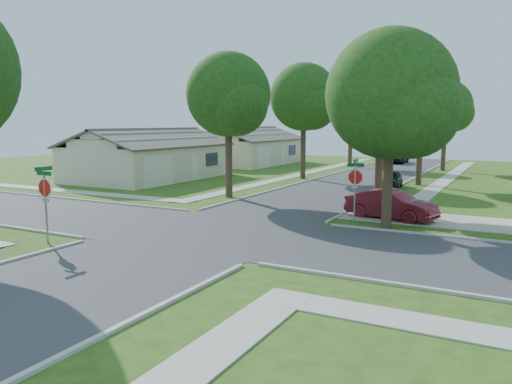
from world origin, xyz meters
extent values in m
plane|color=#224B14|center=(0.00, 0.00, 0.00)|extent=(100.00, 100.00, 0.00)
cube|color=#333335|center=(0.00, 0.00, 0.00)|extent=(7.00, 100.00, 0.02)
cube|color=#9E9B91|center=(6.10, 26.00, 0.02)|extent=(1.20, 40.00, 0.04)
cube|color=#9E9B91|center=(-6.10, 26.00, 0.02)|extent=(1.20, 40.00, 0.04)
cube|color=#9E9B91|center=(7.90, 7.10, 0.03)|extent=(8.80, 3.60, 0.05)
cube|color=gray|center=(-4.70, -4.70, 1.35)|extent=(0.06, 0.06, 2.70)
cylinder|color=white|center=(-4.70, -4.70, 2.15)|extent=(1.05, 0.02, 1.05)
cylinder|color=red|center=(-4.70, -4.70, 2.15)|extent=(0.90, 0.03, 0.90)
cube|color=red|center=(-4.70, -4.70, 1.68)|extent=(0.34, 0.03, 0.12)
cube|color=white|center=(-4.70, -4.70, 1.68)|extent=(0.30, 0.03, 0.08)
cube|color=#0C5426|center=(-4.70, -4.70, 2.72)|extent=(0.80, 0.02, 0.16)
cube|color=#0C5426|center=(-4.70, -4.70, 2.90)|extent=(0.02, 0.80, 0.16)
cube|color=gray|center=(4.70, 4.70, 1.35)|extent=(0.06, 0.06, 2.70)
cylinder|color=white|center=(4.70, 4.70, 2.15)|extent=(1.05, 0.02, 1.05)
cylinder|color=red|center=(4.70, 4.70, 2.15)|extent=(0.90, 0.03, 0.90)
cube|color=red|center=(4.70, 4.70, 1.68)|extent=(0.34, 0.03, 0.12)
cube|color=white|center=(4.70, 4.70, 1.68)|extent=(0.30, 0.03, 0.08)
cube|color=#0C5426|center=(4.70, 4.70, 2.72)|extent=(0.80, 0.02, 0.16)
cube|color=#0C5426|center=(4.70, 4.70, 2.90)|extent=(0.02, 0.80, 0.16)
cylinder|color=#38281C|center=(4.70, 9.00, 1.98)|extent=(0.44, 0.44, 3.95)
sphere|color=#1C380E|center=(4.70, 9.00, 5.88)|extent=(4.80, 4.80, 4.80)
sphere|color=#1C380E|center=(5.54, 8.52, 5.28)|extent=(3.46, 3.46, 3.46)
sphere|color=#1C380E|center=(3.98, 9.60, 5.40)|extent=(3.26, 3.26, 3.26)
cylinder|color=#38281C|center=(4.70, 21.00, 2.15)|extent=(0.44, 0.44, 4.30)
sphere|color=#1C380E|center=(4.70, 21.00, 6.51)|extent=(5.40, 5.40, 5.40)
sphere|color=#1C380E|center=(5.65, 20.46, 5.84)|extent=(3.89, 3.89, 3.89)
sphere|color=#1C380E|center=(3.89, 21.68, 5.97)|extent=(3.67, 3.67, 3.67)
cylinder|color=#38281C|center=(4.70, 34.00, 2.10)|extent=(0.44, 0.44, 4.20)
sphere|color=#1C380E|center=(4.70, 34.00, 6.22)|extent=(5.00, 5.00, 5.00)
sphere|color=#1C380E|center=(5.58, 33.50, 5.60)|extent=(3.60, 3.60, 3.60)
sphere|color=#1C380E|center=(3.95, 34.62, 5.72)|extent=(3.40, 3.40, 3.40)
cylinder|color=#38281C|center=(-4.70, 9.00, 2.12)|extent=(0.44, 0.44, 4.25)
sphere|color=#1C380E|center=(-4.70, 9.00, 6.37)|extent=(5.20, 5.20, 5.20)
sphere|color=#1C380E|center=(-3.79, 8.48, 5.72)|extent=(3.74, 3.74, 3.74)
sphere|color=#1C380E|center=(-5.48, 9.65, 5.85)|extent=(3.54, 3.54, 3.54)
cylinder|color=#38281C|center=(-4.70, 21.00, 2.22)|extent=(0.44, 0.44, 4.44)
sphere|color=#1C380E|center=(-4.70, 21.00, 6.76)|extent=(5.60, 5.60, 5.60)
sphere|color=#1C380E|center=(-3.72, 20.44, 6.06)|extent=(4.03, 4.03, 4.03)
sphere|color=#1C380E|center=(-5.54, 21.70, 6.20)|extent=(3.81, 3.81, 3.81)
cylinder|color=#38281C|center=(-4.70, 34.00, 1.95)|extent=(0.44, 0.44, 3.90)
sphere|color=#1C380E|center=(-4.70, 34.00, 5.74)|extent=(4.60, 4.60, 4.60)
sphere|color=#1C380E|center=(-3.90, 33.54, 5.16)|extent=(3.31, 3.31, 3.31)
sphere|color=#1C380E|center=(-5.39, 34.58, 5.28)|extent=(3.13, 3.13, 3.13)
cylinder|color=#38281C|center=(6.30, 4.20, 1.77)|extent=(0.44, 0.44, 3.54)
sphere|color=#1C380E|center=(6.30, 4.20, 5.86)|extent=(5.60, 5.60, 5.60)
sphere|color=#1C380E|center=(7.28, 3.64, 5.16)|extent=(4.03, 4.03, 4.03)
sphere|color=#1C380E|center=(5.46, 4.90, 5.30)|extent=(3.81, 3.81, 3.81)
cube|color=beige|center=(-16.00, 15.00, 1.40)|extent=(8.00, 13.00, 2.80)
cube|color=#47423D|center=(-14.00, 15.00, 3.45)|extent=(4.42, 13.60, 1.56)
cube|color=#47423D|center=(-18.00, 15.00, 3.45)|extent=(4.42, 13.60, 1.56)
cube|color=silver|center=(-11.97, 11.10, 1.10)|extent=(0.06, 3.20, 2.20)
cube|color=silver|center=(-11.97, 15.65, 1.00)|extent=(0.06, 0.90, 2.00)
cube|color=#1E2633|center=(-11.97, 18.25, 1.55)|extent=(0.06, 1.80, 1.10)
cube|color=beige|center=(-16.00, 32.00, 1.40)|extent=(8.00, 13.00, 2.80)
cube|color=#47423D|center=(-14.00, 32.00, 3.45)|extent=(4.42, 13.60, 1.56)
cube|color=#47423D|center=(-18.00, 32.00, 3.45)|extent=(4.42, 13.60, 1.56)
cube|color=silver|center=(-11.97, 28.10, 1.10)|extent=(0.06, 3.20, 2.20)
cube|color=silver|center=(-11.97, 32.65, 1.00)|extent=(0.06, 0.90, 2.00)
cube|color=#1E2633|center=(-11.97, 35.25, 1.55)|extent=(0.06, 1.80, 1.10)
imported|color=maroon|center=(6.00, 6.40, 0.72)|extent=(4.58, 2.43, 1.43)
imported|color=black|center=(3.20, 18.07, 0.67)|extent=(1.95, 4.09, 1.35)
imported|color=black|center=(-1.20, 41.13, 0.68)|extent=(2.00, 4.75, 1.37)
camera|label=1|loc=(11.38, -17.66, 4.63)|focal=35.00mm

